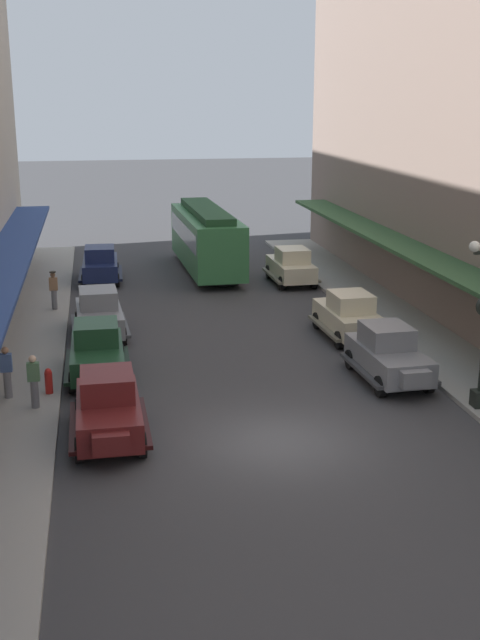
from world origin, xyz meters
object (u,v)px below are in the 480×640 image
fire_hydrant (49,381)px  pedestrian_1 (7,372)px  parked_car_0 (388,353)px  parked_car_5 (100,264)px  streetcar (207,237)px  parked_car_3 (97,350)px  parked_car_1 (99,313)px  parked_car_2 (348,314)px  parked_car_4 (291,265)px  pedestrian_2 (34,381)px  pedestrian_0 (54,290)px  parked_car_6 (108,406)px

fire_hydrant → pedestrian_1: 1.30m
parked_car_0 → parked_car_5: 18.84m
streetcar → parked_car_3: bearing=-110.6°
parked_car_1 → parked_car_3: 4.80m
parked_car_1 → parked_car_2: size_ratio=1.00×
parked_car_1 → parked_car_4: same height
parked_car_4 → fire_hydrant: parked_car_4 is taller
parked_car_2 → pedestrian_1: parked_car_2 is taller
parked_car_2 → pedestrian_2: bearing=-153.7°
parked_car_1 → parked_car_2: 9.74m
pedestrian_0 → pedestrian_1: (-0.98, -10.59, -0.02)m
fire_hydrant → pedestrian_2: pedestrian_2 is taller
parked_car_2 → streetcar: size_ratio=0.45×
parked_car_2 → pedestrian_0: bearing=152.8°
parked_car_0 → parked_car_2: size_ratio=1.00×
parked_car_2 → parked_car_6: (-9.42, -8.01, 0.00)m
parked_car_5 → parked_car_4: bearing=-12.5°
parked_car_5 → pedestrian_0: 6.04m
parked_car_1 → parked_car_6: (0.13, -9.93, 0.00)m
parked_car_3 → parked_car_4: same height
parked_car_5 → parked_car_1: bearing=-91.0°
parked_car_3 → pedestrian_0: (-1.77, 8.74, 0.07)m
streetcar → pedestrian_2: size_ratio=5.90×
streetcar → parked_car_0: bearing=-78.7°
parked_car_0 → parked_car_3: 9.70m
parked_car_0 → parked_car_1: bearing=143.8°
parked_car_2 → parked_car_3: 10.10m
parked_car_1 → streetcar: size_ratio=0.45×
streetcar → parked_car_2: bearing=-73.8°
parked_car_1 → pedestrian_2: (-2.00, -7.63, 0.05)m
parked_car_2 → streetcar: 13.47m
fire_hydrant → pedestrian_0: (-0.24, 10.43, 0.45)m
parked_car_4 → pedestrian_1: size_ratio=2.61×
parked_car_4 → streetcar: 5.21m
streetcar → fire_hydrant: bearing=-113.1°
parked_car_6 → streetcar: 21.69m
parked_car_1 → pedestrian_0: (-1.89, 3.95, 0.07)m
parked_car_3 → parked_car_1: bearing=88.5°
parked_car_4 → parked_car_6: 19.87m
parked_car_4 → pedestrian_2: size_ratio=2.61×
parked_car_3 → streetcar: streetcar is taller
parked_car_1 → pedestrian_0: bearing=115.6°
fire_hydrant → parked_car_4: bearing=51.3°
parked_car_2 → parked_car_5: size_ratio=1.00×
parked_car_3 → parked_car_4: (9.72, 12.33, 0.00)m
parked_car_2 → parked_car_0: bearing=-92.3°
parked_car_3 → parked_car_6: bearing=-87.2°
parked_car_0 → parked_car_2: bearing=87.7°
pedestrian_1 → streetcar: bearing=63.8°
parked_car_2 → parked_car_3: size_ratio=1.01×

